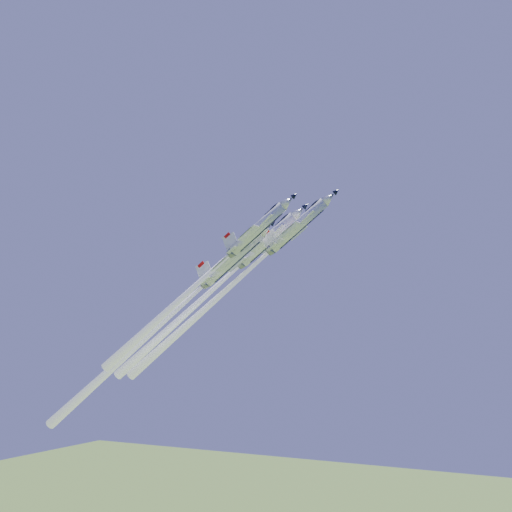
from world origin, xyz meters
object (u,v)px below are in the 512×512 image
at_px(jet_lead, 235,282).
at_px(jet_right, 202,280).
at_px(jet_left, 214,289).
at_px(jet_slot, 163,322).

distance_m(jet_lead, jet_right, 7.53).
bearing_deg(jet_lead, jet_left, -131.46).
xyz_separation_m(jet_left, jet_right, (4.39, -11.30, 0.27)).
relative_size(jet_left, jet_right, 1.11).
height_order(jet_lead, jet_left, jet_lead).
bearing_deg(jet_left, jet_right, 10.81).
distance_m(jet_lead, jet_left, 8.31).
xyz_separation_m(jet_lead, jet_right, (-2.72, -7.02, -0.20)).
relative_size(jet_lead, jet_left, 1.01).
height_order(jet_left, jet_slot, jet_left).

